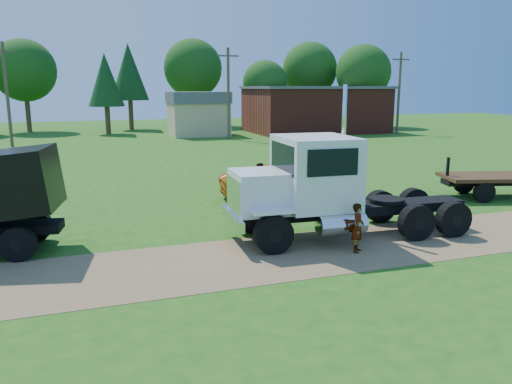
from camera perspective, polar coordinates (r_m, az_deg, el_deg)
name	(u,v)px	position (r m, az deg, el deg)	size (l,w,h in m)	color
ground	(349,248)	(16.78, 10.54, -6.27)	(140.00, 140.00, 0.00)	#215512
dirt_track	(349,247)	(16.77, 10.54, -6.25)	(120.00, 4.20, 0.01)	brown
white_semi_tractor	(318,187)	(17.25, 7.09, 0.52)	(8.82, 3.34, 5.27)	black
orange_pickup	(282,182)	(23.45, 3.03, 1.15)	(2.69, 5.83, 1.62)	orange
spectator_a	(358,228)	(16.17, 11.57, -4.05)	(0.58, 0.38, 1.60)	#999999
spectator_b	(259,181)	(23.36, 0.39, 1.25)	(0.83, 0.65, 1.71)	#999999
brick_building	(315,109)	(59.81, 6.75, 9.39)	(15.40, 10.40, 5.30)	maroon
tan_shed	(198,113)	(55.19, -6.62, 8.95)	(6.20, 5.40, 4.70)	tan
utility_poles	(228,92)	(50.77, -3.18, 11.35)	(42.20, 0.28, 9.00)	#433926
tree_row	(190,72)	(65.58, -7.56, 13.49)	(55.83, 15.85, 11.56)	#3E3019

